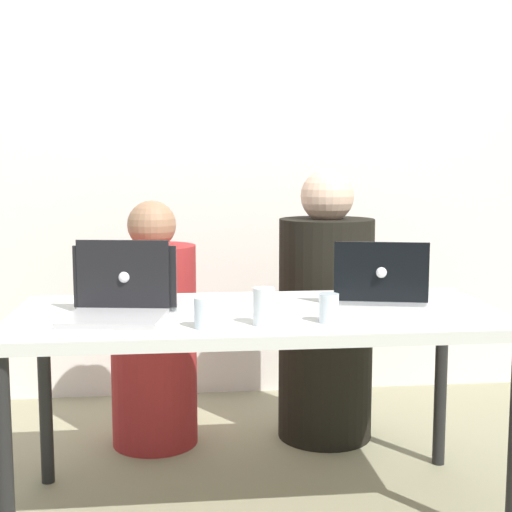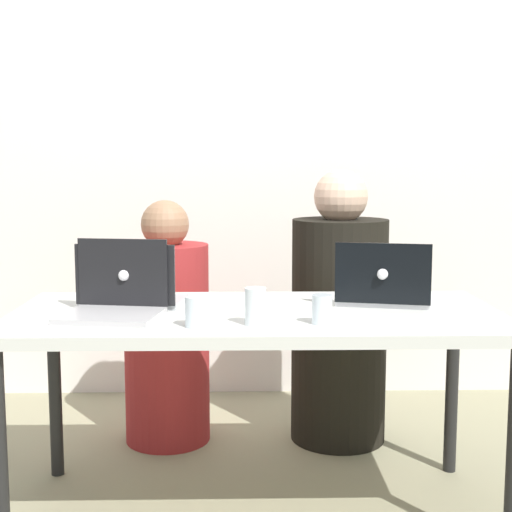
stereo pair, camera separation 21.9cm
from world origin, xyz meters
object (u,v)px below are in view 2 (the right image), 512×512
laptop_front_left (115,300)px  laptop_back_right (383,291)px  person_on_right (339,321)px  water_glass_right (322,311)px  laptop_back_left (132,292)px  person_on_left (167,335)px  water_glass_left (196,314)px  water_glass_center (255,309)px

laptop_front_left → laptop_back_right: bearing=19.8°
person_on_right → laptop_front_left: person_on_right is taller
laptop_back_right → water_glass_right: size_ratio=4.06×
laptop_back_left → water_glass_right: 0.71m
person_on_left → water_glass_left: bearing=110.2°
person_on_left → person_on_right: size_ratio=0.89×
laptop_back_left → water_glass_center: 0.54m
person_on_left → laptop_back_right: bearing=153.9°
person_on_left → person_on_right: 0.76m
laptop_back_left → laptop_front_left: laptop_front_left is taller
laptop_back_right → water_glass_left: 0.73m
water_glass_right → water_glass_center: 0.21m
laptop_front_left → water_glass_left: 0.33m
person_on_left → laptop_back_right: size_ratio=2.86×
laptop_front_left → water_glass_left: laptop_front_left is taller
person_on_left → laptop_back_left: (-0.06, -0.59, 0.30)m
laptop_back_left → laptop_front_left: bearing=87.3°
laptop_back_left → laptop_front_left: 0.17m
person_on_right → laptop_back_right: (0.07, -0.58, 0.24)m
person_on_left → laptop_front_left: person_on_left is taller
laptop_back_left → water_glass_right: size_ratio=4.05×
laptop_front_left → laptop_back_right: (0.92, 0.17, -0.00)m
laptop_back_left → water_glass_left: bearing=133.1°
water_glass_left → water_glass_center: 0.19m
person_on_right → water_glass_center: size_ratio=10.30×
person_on_right → water_glass_left: size_ratio=12.77×
person_on_left → laptop_front_left: 0.81m
laptop_back_right → water_glass_right: bearing=63.9°
laptop_front_left → person_on_left: bearing=92.7°
laptop_back_right → person_on_left: bearing=-21.6°
person_on_left → laptop_back_left: 0.66m
water_glass_right → laptop_back_left: bearing=154.4°
laptop_back_right → water_glass_right: laptop_back_right is taller
person_on_left → water_glass_right: bearing=131.9°
laptop_back_left → laptop_back_right: size_ratio=1.00×
person_on_left → water_glass_center: size_ratio=9.17×
laptop_back_right → water_glass_left: bearing=41.2°
water_glass_left → laptop_back_right: bearing=28.0°
person_on_right → laptop_front_left: size_ratio=3.43×
person_on_left → laptop_back_left: person_on_left is taller
person_on_right → water_glass_left: 1.11m
laptop_back_right → water_glass_right: 0.40m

